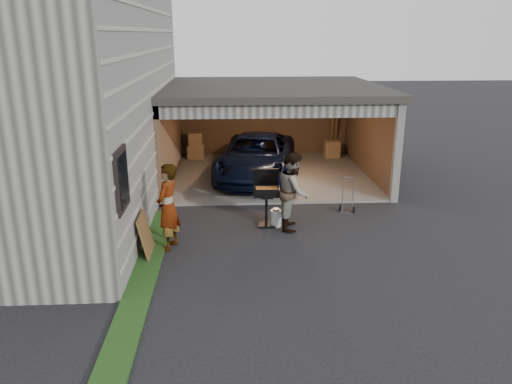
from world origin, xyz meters
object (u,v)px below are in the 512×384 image
Objects in this scene: woman at (168,207)px; hand_truck at (347,206)px; minivan at (256,159)px; propane_tank at (276,218)px; plywood_panel at (146,235)px; bbq_grill at (266,193)px; man at (293,191)px.

hand_truck is (4.33, 2.01, -0.75)m from woman.
minivan is 12.08× the size of propane_tank.
plywood_panel is (-2.60, -5.59, -0.22)m from minivan.
woman is 2.50m from bbq_grill.
woman reaches higher than minivan.
plywood_panel is 0.96× the size of hand_truck.
minivan reaches higher than propane_tank.
minivan is 5.30× the size of plywood_panel.
man is 0.82m from propane_tank.
minivan is 5.66m from woman.
plywood_panel is at bearing -148.82° from bbq_grill.
plywood_panel is (-3.23, -1.39, -0.47)m from man.
plywood_panel is 5.33m from hand_truck.
woman is at bearing 119.29° from man.
bbq_grill is at bearing -79.91° from minivan.
hand_truck reaches higher than propane_tank.
bbq_grill reaches higher than minivan.
woman is 0.75m from plywood_panel.
minivan is at bearing 147.30° from hand_truck.
man is at bearing 23.33° from plywood_panel.
man is 1.97m from hand_truck.
man reaches higher than plywood_panel.
bbq_grill is at bearing 81.88° from man.
propane_tank is at bearing 134.20° from woman.
hand_truck reaches higher than plywood_panel.
bbq_grill is at bearing 31.18° from plywood_panel.
hand_truck is (1.92, 0.86, -0.02)m from propane_tank.
man is at bearing -124.11° from hand_truck.
plywood_panel is at bearing 122.40° from man.
man reaches higher than minivan.
woman is (-2.17, -5.23, 0.26)m from minivan.
propane_tank is 2.11m from hand_truck.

